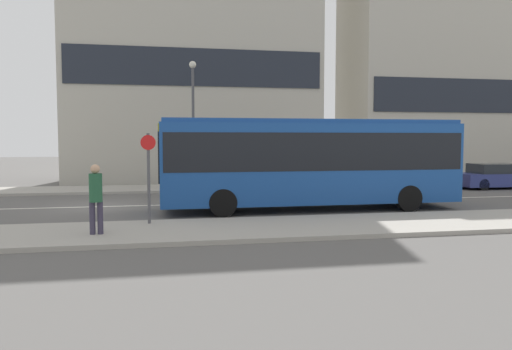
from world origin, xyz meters
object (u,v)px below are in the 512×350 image
at_px(parked_car_1, 496,177).
at_px(parked_car_0, 405,179).
at_px(pedestrian_near_stop, 96,194).
at_px(bus_stop_sign, 149,171).
at_px(city_bus, 309,158).
at_px(street_lamp, 193,110).

bearing_deg(parked_car_1, parked_car_0, 179.81).
bearing_deg(parked_car_0, parked_car_1, -0.19).
distance_m(pedestrian_near_stop, bus_stop_sign, 2.04).
relative_size(city_bus, bus_stop_sign, 4.14).
bearing_deg(pedestrian_near_stop, parked_car_0, 33.60).
bearing_deg(pedestrian_near_stop, city_bus, 28.84).
height_order(parked_car_1, bus_stop_sign, bus_stop_sign).
bearing_deg(street_lamp, bus_stop_sign, -101.00).
distance_m(parked_car_0, parked_car_1, 5.25).
bearing_deg(pedestrian_near_stop, parked_car_1, 25.55).
distance_m(city_bus, pedestrian_near_stop, 8.39).
xyz_separation_m(city_bus, pedestrian_near_stop, (-7.18, -4.28, -0.74)).
relative_size(pedestrian_near_stop, bus_stop_sign, 0.69).
height_order(city_bus, pedestrian_near_stop, city_bus).
bearing_deg(parked_car_1, bus_stop_sign, -154.42).
bearing_deg(city_bus, parked_car_0, 39.73).
xyz_separation_m(parked_car_0, parked_car_1, (5.25, -0.02, 0.03)).
bearing_deg(street_lamp, pedestrian_near_stop, -105.74).
relative_size(bus_stop_sign, street_lamp, 0.41).
xyz_separation_m(bus_stop_sign, street_lamp, (2.07, 10.63, 2.41)).
distance_m(parked_car_1, street_lamp, 16.51).
height_order(parked_car_0, street_lamp, street_lamp).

